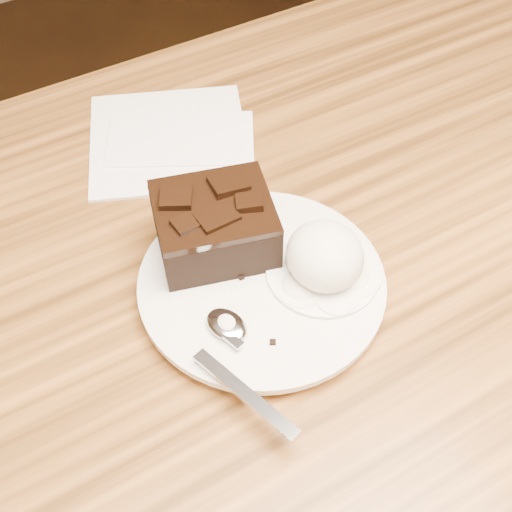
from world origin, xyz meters
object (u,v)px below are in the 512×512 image
dining_table (232,490)px  plate (262,286)px  ice_cream_scoop (325,256)px  spoon (227,326)px  napkin (168,138)px  brownie (215,228)px

dining_table → plate: bearing=15.6°
ice_cream_scoop → spoon: size_ratio=0.45×
dining_table → plate: plate is taller
dining_table → napkin: size_ratio=7.15×
ice_cream_scoop → napkin: ice_cream_scoop is taller
plate → napkin: (0.02, 0.23, -0.01)m
plate → napkin: plate is taller
brownie → spoon: size_ratio=0.65×
plate → brownie: bearing=105.7°
brownie → napkin: size_ratio=0.60×
spoon → ice_cream_scoop: bearing=-11.8°
spoon → dining_table: bearing=68.7°
napkin → dining_table: bearing=-105.5°
dining_table → ice_cream_scoop: size_ratio=17.12×
brownie → spoon: brownie is taller
dining_table → brownie: (0.03, 0.07, 0.42)m
ice_cream_scoop → spoon: 0.10m
ice_cream_scoop → dining_table: bearing=176.2°
ice_cream_scoop → spoon: (-0.10, -0.01, -0.02)m
spoon → napkin: 0.27m
plate → ice_cream_scoop: ice_cream_scoop is taller
ice_cream_scoop → napkin: bearing=97.5°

